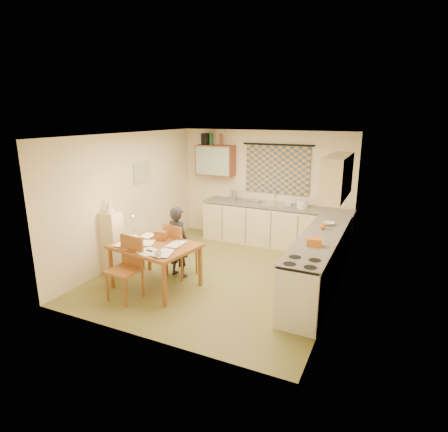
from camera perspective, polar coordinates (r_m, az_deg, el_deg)
The scene contains 44 objects.
floor at distance 6.94m, azimuth -0.37°, elevation -8.93°, with size 4.00×4.50×0.02m, color olive.
ceiling at distance 6.34m, azimuth -0.41°, elevation 12.34°, with size 4.00×4.50×0.02m, color white.
wall_back at distance 8.57m, azimuth 6.18°, elevation 4.52°, with size 4.00×0.02×2.50m, color beige.
wall_front at distance 4.68m, azimuth -12.48°, elevation -4.89°, with size 4.00×0.02×2.50m, color beige.
wall_left at distance 7.59m, azimuth -14.22°, elevation 2.75°, with size 0.02×4.50×2.50m, color beige.
wall_right at distance 5.97m, azimuth 17.30°, elevation -0.83°, with size 0.02×4.50×2.50m, color beige.
window_blind at distance 8.38m, azimuth 8.11°, elevation 6.98°, with size 1.45×0.03×1.05m, color #335076.
curtain_rod at distance 8.30m, azimuth 8.21°, elevation 10.73°, with size 0.04×0.04×1.60m, color black.
wall_cabinet at distance 8.76m, azimuth -1.31°, elevation 8.48°, with size 0.90×0.34×0.70m, color brown.
wall_cabinet_glass at distance 8.61m, azimuth -1.82°, elevation 8.36°, with size 0.84×0.02×0.64m, color #99B2A5.
upper_cabinet_right at distance 6.40m, azimuth 16.85°, elevation 5.77°, with size 0.34×1.30×0.70m, color beige.
framed_print at distance 7.79m, azimuth -12.35°, elevation 6.54°, with size 0.04×0.50×0.40m, color beige.
print_canvas at distance 7.78m, azimuth -12.20°, elevation 6.54°, with size 0.01×0.42×0.32m, color silver.
counter_back at distance 8.36m, azimuth 7.77°, elevation -1.45°, with size 3.30×0.62×0.92m.
counter_right at distance 6.42m, azimuth 14.21°, elevation -7.01°, with size 0.62×2.95×0.92m.
stove at distance 5.34m, azimuth 11.58°, elevation -11.53°, with size 0.59×0.59×0.91m.
sink at distance 8.25m, azimuth 7.78°, elevation 1.42°, with size 0.55×0.45×0.10m, color silver.
tap at distance 8.40m, azimuth 7.80°, elevation 2.92°, with size 0.03×0.03×0.28m, color silver.
dish_rack at distance 8.41m, azimuth 4.14°, elevation 2.28°, with size 0.35×0.30×0.06m, color silver.
kettle at distance 8.56m, azimuth 1.44°, elevation 3.15°, with size 0.18×0.18×0.24m, color silver.
mixing_bowl at distance 8.07m, azimuth 11.87°, elevation 1.79°, with size 0.24×0.24×0.16m, color white.
soap_bottle at distance 8.19m, azimuth 9.83°, elevation 2.25°, with size 0.12×0.12×0.21m, color white.
bowl at distance 6.94m, azimuth 15.66°, elevation -1.12°, with size 0.23×0.23×0.05m, color white.
orange_bag at distance 5.79m, azimuth 13.59°, elevation -3.85°, with size 0.22×0.16×0.12m, color orange.
fruit_orange at distance 6.64m, azimuth 14.78°, elevation -1.55°, with size 0.10×0.10×0.10m, color orange.
speaker at distance 8.83m, azimuth -2.70°, elevation 11.64°, with size 0.16×0.20×0.26m, color black.
bottle_green at distance 8.78m, azimuth -2.04°, elevation 11.63°, with size 0.07×0.07×0.26m, color #195926.
bottle_brown at distance 8.66m, azimuth -0.45°, elevation 11.59°, with size 0.07×0.07×0.26m, color brown.
dining_table at distance 6.44m, azimuth -10.34°, elevation -7.42°, with size 1.45×1.19×0.75m.
chair_far at distance 6.84m, azimuth -6.59°, elevation -6.56°, with size 0.54×0.54×0.98m.
chair_near at distance 6.17m, azimuth -14.73°, elevation -9.44°, with size 0.49×0.49×1.00m.
person at distance 6.69m, azimuth -7.04°, elevation -3.94°, with size 0.52×0.39×1.29m, color black.
shelf_stand at distance 7.11m, azimuth -16.64°, elevation -3.90°, with size 0.32×0.30×1.16m, color beige.
lampshade at distance 6.92m, azimuth -17.06°, elevation 1.49°, with size 0.20×0.20×0.22m, color beige.
letter_rack at distance 6.48m, azimuth -9.64°, elevation -2.98°, with size 0.22×0.10×0.16m, color brown.
mug at distance 5.75m, azimuth -10.00°, elevation -5.74°, with size 0.13×0.13×0.09m, color white.
magazine at distance 6.42m, azimuth -14.87°, elevation -4.09°, with size 0.22×0.29×0.03m, color maroon.
book at distance 6.50m, azimuth -13.77°, elevation -3.81°, with size 0.27×0.28×0.02m, color orange.
orange_box at distance 6.32m, azimuth -14.09°, elevation -4.27°, with size 0.12×0.08×0.04m, color orange.
eyeglasses at distance 6.01m, azimuth -11.32°, elevation -5.24°, with size 0.13×0.04×0.02m, color black.
candle_holder at distance 6.68m, azimuth -13.37°, elevation -2.53°, with size 0.06×0.06×0.18m, color silver.
candle at distance 6.58m, azimuth -13.61°, elevation -0.99°, with size 0.02×0.02×0.22m, color white.
candle_flame at distance 6.55m, azimuth -13.72°, elevation 0.04°, with size 0.02×0.02×0.02m, color #FFCC66.
papers at distance 6.23m, azimuth -11.50°, elevation -4.48°, with size 1.17×0.98×0.02m.
Camera 1 is at (2.74, -5.71, 2.83)m, focal length 30.00 mm.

